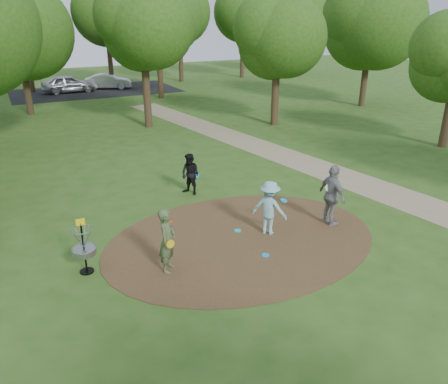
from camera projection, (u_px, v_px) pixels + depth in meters
name	position (u px, v px, depth m)	size (l,w,h in m)	color
ground	(242.00, 239.00, 13.09)	(100.00, 100.00, 0.00)	#2D5119
dirt_clearing	(242.00, 239.00, 13.08)	(8.40, 8.40, 0.02)	#47301C
footpath	(359.00, 183.00, 17.49)	(2.00, 40.00, 0.01)	#8C7A5B
parking_lot	(96.00, 91.00, 38.65)	(14.00, 8.00, 0.01)	black
player_observer_with_disc	(167.00, 241.00, 11.19)	(0.72, 0.76, 1.75)	#485A34
player_throwing_with_disc	(269.00, 208.00, 13.13)	(1.26, 1.26, 1.70)	#83B8C3
player_walking_with_disc	(190.00, 174.00, 16.12)	(0.88, 0.95, 1.56)	black
player_waiting_with_disc	(332.00, 196.00, 13.66)	(0.56, 1.19, 1.99)	gray
disc_ground_cyan	(238.00, 231.00, 13.56)	(0.22, 0.22, 0.02)	#17B7BD
disc_ground_blue	(265.00, 255.00, 12.17)	(0.22, 0.22, 0.02)	#0E9DEF
disc_ground_red	(170.00, 222.00, 14.13)	(0.22, 0.22, 0.02)	red
car_left	(68.00, 84.00, 37.52)	(1.80, 4.47, 1.52)	#ACAEB4
car_right	(108.00, 81.00, 39.45)	(1.41, 4.05, 1.34)	#A8AAB0
disc_golf_basket	(83.00, 242.00, 11.10)	(0.63, 0.63, 1.54)	black
tree_ring	(158.00, 39.00, 19.95)	(37.72, 45.69, 8.98)	#332316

